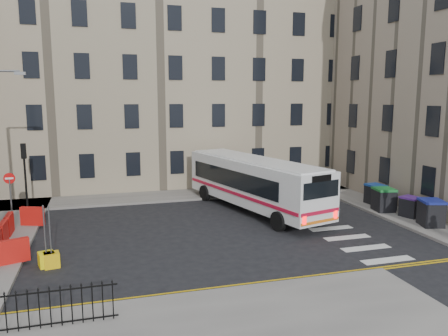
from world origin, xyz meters
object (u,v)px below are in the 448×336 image
bus (254,182)px  wheelie_bin_e (375,194)px  wheelie_bin_d (387,199)px  bollard_yellow (46,259)px  wheelie_bin_a (431,213)px  bollard_chevron (52,260)px  wheelie_bin_c (384,199)px  wheelie_bin_b (411,207)px

bus → wheelie_bin_e: size_ratio=9.44×
bus → wheelie_bin_d: (7.81, -2.38, -1.07)m
wheelie_bin_d → bollard_yellow: wheelie_bin_d is taller
wheelie_bin_d → wheelie_bin_e: wheelie_bin_e is taller
wheelie_bin_a → bollard_chevron: (-18.91, -0.20, -0.56)m
bus → wheelie_bin_d: 8.24m
bus → bollard_chevron: 12.85m
bollard_chevron → wheelie_bin_a: bearing=0.6°
wheelie_bin_c → wheelie_bin_e: (0.60, 1.69, -0.06)m
wheelie_bin_a → bollard_yellow: wheelie_bin_a is taller
wheelie_bin_a → wheelie_bin_d: (0.01, 3.71, -0.11)m
wheelie_bin_c → bus: bearing=168.8°
wheelie_bin_d → wheelie_bin_a: bearing=-73.7°
wheelie_bin_e → bus: bearing=166.8°
wheelie_bin_d → wheelie_bin_e: bearing=102.1°
wheelie_bin_b → bollard_chevron: wheelie_bin_b is taller
wheelie_bin_e → bollard_chevron: 19.73m
wheelie_bin_d → bollard_yellow: bearing=-152.4°
wheelie_bin_e → bollard_yellow: size_ratio=2.10×
wheelie_bin_e → wheelie_bin_a: bearing=-96.9°
bus → bollard_chevron: bus is taller
wheelie_bin_a → wheelie_bin_c: size_ratio=1.09×
wheelie_bin_b → wheelie_bin_c: size_ratio=0.90×
wheelie_bin_c → wheelie_bin_b: bearing=-57.5°
wheelie_bin_a → bollard_yellow: (-19.12, -0.07, -0.56)m
wheelie_bin_a → bus: bearing=159.4°
bus → wheelie_bin_c: 7.86m
bollard_yellow → wheelie_bin_d: bearing=11.2°
wheelie_bin_e → bollard_yellow: bearing=-170.8°
wheelie_bin_e → wheelie_bin_b: bearing=-94.5°
bus → bollard_chevron: bearing=-165.5°
wheelie_bin_a → wheelie_bin_b: (0.18, 1.79, -0.13)m
bus → wheelie_bin_d: bus is taller
wheelie_bin_e → bollard_yellow: (-19.23, -5.13, -0.48)m
wheelie_bin_b → bollard_chevron: bearing=168.3°
wheelie_bin_b → wheelie_bin_c: wheelie_bin_c is taller
bollard_chevron → wheelie_bin_c: bearing=11.0°
wheelie_bin_b → wheelie_bin_d: size_ratio=0.98×
wheelie_bin_d → bollard_chevron: 19.32m
bollard_chevron → wheelie_bin_b: bearing=6.0°
wheelie_bin_d → wheelie_bin_c: bearing=-128.6°
bus → bollard_chevron: (-11.10, -6.29, -1.52)m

